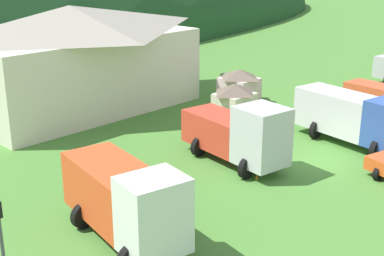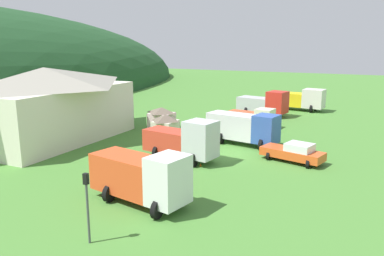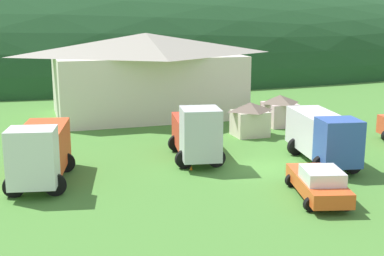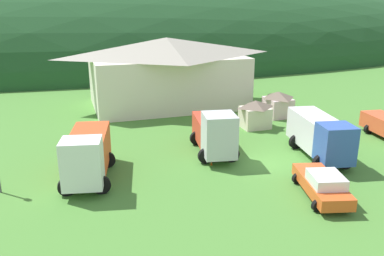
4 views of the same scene
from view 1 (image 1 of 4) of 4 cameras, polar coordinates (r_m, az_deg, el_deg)
ground_plane at (r=29.62m, az=13.10°, el=-3.77°), size 200.00×200.00×0.00m
depot_building at (r=39.63m, az=-12.77°, el=7.61°), size 17.22×11.21×7.37m
play_shed_cream at (r=35.97m, az=4.59°, el=2.85°), size 2.63×2.30×2.54m
play_shed_pink at (r=40.47m, az=5.10°, el=4.60°), size 2.47×2.80×2.54m
heavy_rig_white at (r=21.00m, az=-7.17°, el=-7.57°), size 3.85×6.94×3.45m
tow_truck_silver at (r=28.29m, az=5.16°, el=-0.58°), size 3.62×6.84×3.57m
box_truck_blue at (r=32.62m, az=17.00°, el=1.26°), size 3.73×7.35×3.18m
traffic_light_west at (r=18.16m, az=-19.83°, el=-11.36°), size 0.20×0.32×3.65m
traffic_cone_near_pickup at (r=27.18m, az=6.97°, el=-5.47°), size 0.36×0.36×0.53m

